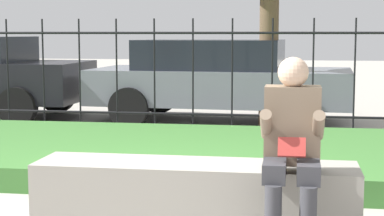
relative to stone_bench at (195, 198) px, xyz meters
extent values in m
cube|color=gray|center=(0.00, 0.00, 0.03)|extent=(2.39, 0.55, 0.48)
cylinder|color=#38383D|center=(0.60, -0.62, 0.07)|extent=(0.11, 0.11, 0.39)
cube|color=#38383D|center=(0.60, -0.41, 0.33)|extent=(0.15, 0.42, 0.13)
cube|color=#38383D|center=(0.82, -0.41, 0.33)|extent=(0.15, 0.42, 0.13)
cube|color=#7A6651|center=(0.71, -0.20, 0.60)|extent=(0.38, 0.24, 0.54)
sphere|color=#DBB293|center=(0.71, -0.22, 0.96)|extent=(0.21, 0.21, 0.21)
cylinder|color=#7A6651|center=(0.54, -0.36, 0.62)|extent=(0.08, 0.29, 0.24)
cylinder|color=#7A6651|center=(0.88, -0.36, 0.62)|extent=(0.08, 0.29, 0.24)
cube|color=#B2332D|center=(0.71, -0.46, 0.49)|extent=(0.18, 0.09, 0.13)
cube|color=#3D7533|center=(-0.39, 2.21, -0.10)|extent=(10.62, 3.03, 0.23)
cylinder|color=black|center=(-0.39, 4.03, 0.11)|extent=(8.62, 0.03, 0.03)
cylinder|color=black|center=(-0.39, 4.03, 1.23)|extent=(8.62, 0.03, 0.03)
cylinder|color=black|center=(-3.36, 4.03, 0.61)|extent=(0.02, 0.02, 1.64)
cylinder|color=black|center=(-2.82, 4.03, 0.61)|extent=(0.02, 0.02, 1.64)
cylinder|color=black|center=(-2.28, 4.03, 0.61)|extent=(0.02, 0.02, 1.64)
cylinder|color=black|center=(-1.74, 4.03, 0.61)|extent=(0.02, 0.02, 1.64)
cylinder|color=black|center=(-1.20, 4.03, 0.61)|extent=(0.02, 0.02, 1.64)
cylinder|color=black|center=(-0.66, 4.03, 0.61)|extent=(0.02, 0.02, 1.64)
cylinder|color=black|center=(-0.12, 4.03, 0.61)|extent=(0.02, 0.02, 1.64)
cylinder|color=black|center=(0.42, 4.03, 0.61)|extent=(0.02, 0.02, 1.64)
cylinder|color=black|center=(0.96, 4.03, 0.61)|extent=(0.02, 0.02, 1.64)
cylinder|color=black|center=(1.50, 4.03, 0.61)|extent=(0.02, 0.02, 1.64)
cylinder|color=black|center=(-3.55, 4.74, 0.09)|extent=(0.61, 0.20, 0.61)
cylinder|color=black|center=(-3.54, 6.44, 0.09)|extent=(0.61, 0.20, 0.61)
cube|color=slate|center=(-0.46, 5.69, 0.37)|extent=(4.20, 2.05, 0.56)
cube|color=black|center=(-0.63, 5.69, 0.89)|extent=(2.34, 1.73, 0.47)
cylinder|color=black|center=(0.77, 4.72, 0.09)|extent=(0.63, 0.23, 0.62)
cylinder|color=black|center=(0.86, 6.52, 0.09)|extent=(0.63, 0.23, 0.62)
cylinder|color=black|center=(-1.78, 4.85, 0.09)|extent=(0.63, 0.23, 0.62)
cylinder|color=black|center=(-1.69, 6.65, 0.09)|extent=(0.63, 0.23, 0.62)
cylinder|color=brown|center=(0.33, 5.05, 1.20)|extent=(0.28, 0.28, 2.83)
camera|label=1|loc=(0.72, -4.63, 1.23)|focal=60.00mm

